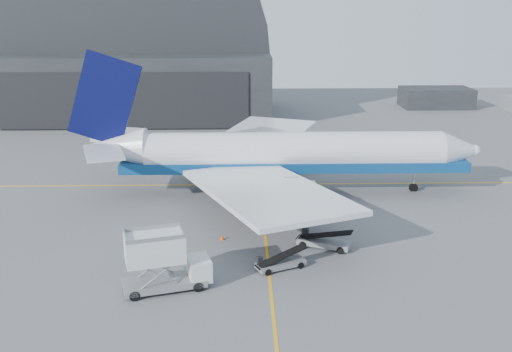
{
  "coord_description": "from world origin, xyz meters",
  "views": [
    {
      "loc": [
        -2.03,
        -44.49,
        20.6
      ],
      "look_at": [
        -0.76,
        8.63,
        4.5
      ],
      "focal_mm": 40.0,
      "sensor_mm": 36.0,
      "label": 1
    }
  ],
  "objects_px": {
    "pushback_tug": "(291,207)",
    "belt_loader_a": "(280,263)",
    "catering_truck": "(163,262)",
    "airliner": "(277,154)",
    "belt_loader_b": "(323,241)"
  },
  "relations": [
    {
      "from": "pushback_tug",
      "to": "belt_loader_a",
      "type": "height_order",
      "value": "pushback_tug"
    },
    {
      "from": "belt_loader_a",
      "to": "belt_loader_b",
      "type": "xyz_separation_m",
      "value": [
        4.07,
        4.12,
        0.07
      ]
    },
    {
      "from": "pushback_tug",
      "to": "catering_truck",
      "type": "bearing_deg",
      "value": -133.1
    },
    {
      "from": "catering_truck",
      "to": "belt_loader_b",
      "type": "xyz_separation_m",
      "value": [
        13.01,
        7.41,
        -1.68
      ]
    },
    {
      "from": "airliner",
      "to": "pushback_tug",
      "type": "relative_size",
      "value": 9.85
    },
    {
      "from": "airliner",
      "to": "catering_truck",
      "type": "relative_size",
      "value": 6.66
    },
    {
      "from": "pushback_tug",
      "to": "belt_loader_b",
      "type": "bearing_deg",
      "value": -83.65
    },
    {
      "from": "pushback_tug",
      "to": "belt_loader_a",
      "type": "distance_m",
      "value": 12.55
    },
    {
      "from": "catering_truck",
      "to": "pushback_tug",
      "type": "relative_size",
      "value": 1.48
    },
    {
      "from": "pushback_tug",
      "to": "belt_loader_a",
      "type": "relative_size",
      "value": 1.08
    },
    {
      "from": "catering_truck",
      "to": "belt_loader_a",
      "type": "bearing_deg",
      "value": 4.39
    },
    {
      "from": "catering_truck",
      "to": "belt_loader_a",
      "type": "relative_size",
      "value": 1.6
    },
    {
      "from": "airliner",
      "to": "belt_loader_b",
      "type": "bearing_deg",
      "value": -78.47
    },
    {
      "from": "belt_loader_a",
      "to": "belt_loader_b",
      "type": "bearing_deg",
      "value": 21.46
    },
    {
      "from": "airliner",
      "to": "pushback_tug",
      "type": "height_order",
      "value": "airliner"
    }
  ]
}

